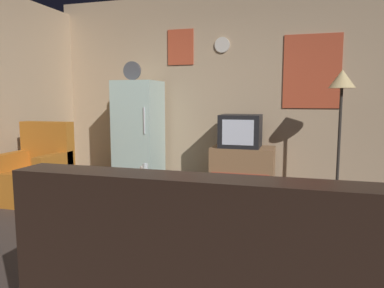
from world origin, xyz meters
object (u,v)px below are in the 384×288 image
Objects in this scene: mug_ceramic_white at (144,170)px; mug_ceramic_tan at (158,176)px; coffee_table at (141,200)px; fridge at (139,132)px; crt_tv at (241,131)px; standing_lamp at (342,89)px; armchair at (38,174)px; couch at (210,288)px; tv_stand at (243,168)px; wine_glass at (145,171)px; remote_control at (147,179)px.

mug_ceramic_white is 1.00× the size of mug_ceramic_tan.
fridge is at bearing 114.86° from coffee_table.
crt_tv is 1.36m from standing_lamp.
couch is at bearing -37.20° from armchair.
fridge is at bearing 120.30° from mug_ceramic_tan.
fridge is 2.11× the size of tv_stand.
remote_control is at bearing -59.30° from wine_glass.
tv_stand is 5.60× the size of wine_glass.
crt_tv is at bearing 69.88° from mug_ceramic_tan.
mug_ceramic_white is at bearing 139.66° from mug_ceramic_tan.
coffee_table is 8.00× the size of mug_ceramic_tan.
tv_stand is 1.77m from coffee_table.
remote_control is 0.09× the size of couch.
crt_tv reaches higher than remote_control.
couch is at bearing -56.23° from coffee_table.
crt_tv reaches higher than mug_ceramic_white.
mug_ceramic_white and mug_ceramic_tan have the same top height.
standing_lamp is (2.72, -0.16, 0.60)m from fridge.
standing_lamp is 17.67× the size of mug_ceramic_tan.
armchair is (-3.51, -1.06, -1.02)m from standing_lamp.
couch is (1.17, -1.87, -0.17)m from mug_ceramic_white.
mug_ceramic_tan is (0.17, -0.06, -0.03)m from wine_glass.
crt_tv is at bearing 28.74° from armchair.
crt_tv is 0.75× the size of coffee_table.
mug_ceramic_tan reaches higher than coffee_table.
couch reaches higher than wine_glass.
couch is (0.92, -1.66, -0.17)m from mug_ceramic_tan.
standing_lamp reaches higher than mug_ceramic_tan.
coffee_table is at bearing -145.38° from standing_lamp.
crt_tv is (1.49, 0.03, 0.06)m from fridge.
wine_glass is (-0.75, -1.52, -0.30)m from crt_tv.
wine_glass reaches higher than mug_ceramic_white.
crt_tv reaches higher than armchair.
tv_stand is 9.33× the size of mug_ceramic_white.
fridge is 3.73m from couch.
remote_control is (-0.69, -1.61, -0.36)m from crt_tv.
mug_ceramic_white is at bearing 119.88° from wine_glass.
standing_lamp reaches higher than mug_ceramic_white.
couch is at bearing -84.65° from tv_stand.
remote_control is 1.93m from couch.
armchair reaches higher than coffee_table.
wine_glass is at bearing -146.07° from standing_lamp.
crt_tv is at bearing 35.15° from remote_control.
crt_tv is (-0.04, -0.00, 0.52)m from tv_stand.
crt_tv is at bearing 58.72° from mug_ceramic_white.
crt_tv is at bearing 63.82° from coffee_table.
standing_lamp reaches higher than wine_glass.
tv_stand is at bearing 68.74° from mug_ceramic_tan.
couch reaches higher than tv_stand.
mug_ceramic_tan is (0.19, -0.01, 0.26)m from coffee_table.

